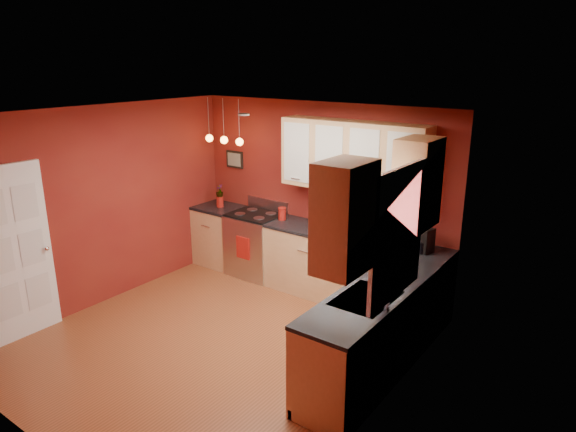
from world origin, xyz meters
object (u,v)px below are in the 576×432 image
Objects in this scene: soap_pump at (384,299)px; red_canister at (282,214)px; gas_range at (256,244)px; coffee_maker at (423,241)px; sink at (366,300)px.

red_canister is at bearing 145.58° from soap_pump.
gas_range is 3.32m from soap_pump.
coffee_maker is 1.63m from soap_pump.
red_canister is at bearing -165.23° from coffee_maker.
red_canister is (-2.15, 1.53, 0.12)m from sink.
red_canister is 0.60× the size of coffee_maker.
soap_pump is (2.85, -1.60, 0.56)m from gas_range.
coffee_maker reaches higher than red_canister.
coffee_maker is (2.11, -0.03, 0.05)m from red_canister.
coffee_maker is at bearing -0.75° from red_canister.
soap_pump is at bearing -29.37° from gas_range.
red_canister is at bearing 144.63° from sink.
sink is 2.64m from red_canister.
sink is at bearing -72.90° from coffee_maker.
coffee_maker is at bearing -0.02° from gas_range.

